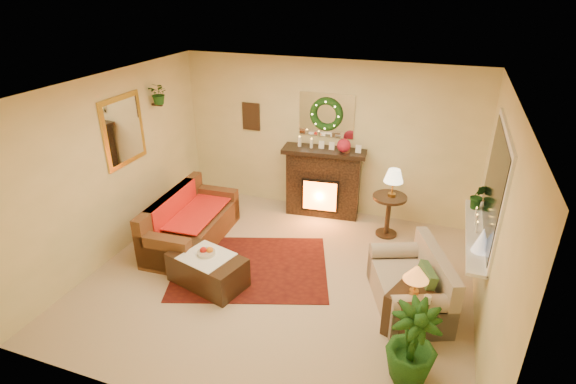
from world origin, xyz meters
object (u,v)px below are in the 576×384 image
(fireplace, at_px, (323,184))
(side_table_round, at_px, (388,216))
(sofa, at_px, (191,217))
(loveseat, at_px, (410,277))
(end_table_square, at_px, (408,314))
(coffee_table, at_px, (208,270))

(fireplace, bearing_deg, side_table_round, -23.56)
(sofa, height_order, fireplace, fireplace)
(fireplace, distance_m, side_table_round, 1.24)
(sofa, bearing_deg, loveseat, -10.03)
(end_table_square, bearing_deg, side_table_round, 104.32)
(fireplace, bearing_deg, loveseat, -56.41)
(loveseat, bearing_deg, end_table_square, -106.26)
(loveseat, height_order, side_table_round, loveseat)
(sofa, relative_size, coffee_table, 1.79)
(sofa, relative_size, loveseat, 1.40)
(fireplace, bearing_deg, coffee_table, -115.76)
(loveseat, distance_m, side_table_round, 1.73)
(fireplace, xyz_separation_m, side_table_round, (1.16, -0.37, -0.23))
(fireplace, height_order, loveseat, fireplace)
(side_table_round, relative_size, coffee_table, 0.67)
(end_table_square, bearing_deg, loveseat, 95.73)
(end_table_square, height_order, coffee_table, end_table_square)
(fireplace, xyz_separation_m, end_table_square, (1.71, -2.53, -0.28))
(loveseat, xyz_separation_m, coffee_table, (-2.56, -0.44, -0.21))
(sofa, bearing_deg, side_table_round, 21.03)
(side_table_round, distance_m, coffee_table, 2.94)
(side_table_round, bearing_deg, coffee_table, -134.51)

